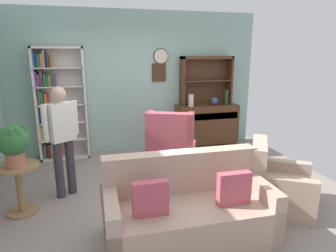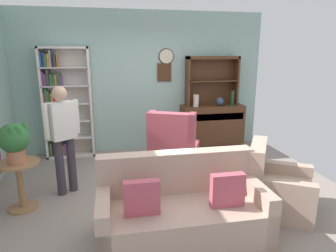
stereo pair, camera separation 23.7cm
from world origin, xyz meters
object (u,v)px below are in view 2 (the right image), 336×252
at_px(sideboard_hutch, 212,74).
at_px(bottle_wine, 232,98).
at_px(potted_plant_large, 15,140).
at_px(couch_floral, 181,210).
at_px(armchair_floral, 276,189).
at_px(vase_tall, 196,101).
at_px(vase_round, 220,101).
at_px(plant_stand, 20,180).
at_px(wingback_chair, 174,148).
at_px(sideboard, 212,124).
at_px(person_reading, 63,133).
at_px(bookshelf, 63,103).

relative_size(sideboard_hutch, bottle_wine, 3.58).
xyz_separation_m(sideboard_hutch, potted_plant_large, (-3.30, -2.08, -0.61)).
bearing_deg(couch_floral, armchair_floral, 12.18).
distance_m(vase_tall, vase_round, 0.52).
relative_size(vase_round, plant_stand, 0.26).
relative_size(bottle_wine, couch_floral, 0.17).
xyz_separation_m(wingback_chair, potted_plant_large, (-2.22, -0.94, 0.57)).
relative_size(sideboard, armchair_floral, 1.23).
bearing_deg(person_reading, sideboard_hutch, 30.91).
relative_size(armchair_floral, plant_stand, 1.63).
distance_m(sideboard, bottle_wine, 0.69).
xyz_separation_m(couch_floral, person_reading, (-1.37, 1.37, 0.59)).
relative_size(bottle_wine, person_reading, 0.20).
bearing_deg(potted_plant_large, wingback_chair, 22.90).
height_order(vase_round, armchair_floral, vase_round).
xyz_separation_m(vase_tall, potted_plant_large, (-2.91, -1.89, -0.09)).
relative_size(couch_floral, wingback_chair, 1.73).
xyz_separation_m(sideboard_hutch, person_reading, (-2.79, -1.67, -0.65)).
bearing_deg(armchair_floral, sideboard, 88.01).
bearing_deg(wingback_chair, bottle_wine, 32.74).
distance_m(bottle_wine, potted_plant_large, 4.14).
distance_m(bookshelf, plant_stand, 2.14).
relative_size(bookshelf, vase_round, 12.35).
relative_size(vase_tall, armchair_floral, 0.23).
bearing_deg(potted_plant_large, plant_stand, 105.93).
height_order(armchair_floral, plant_stand, armchair_floral).
xyz_separation_m(vase_tall, plant_stand, (-2.92, -1.85, -0.64)).
relative_size(bookshelf, plant_stand, 3.23).
height_order(sideboard_hutch, vase_round, sideboard_hutch).
height_order(bookshelf, vase_round, bookshelf).
height_order(bottle_wine, couch_floral, bottle_wine).
relative_size(couch_floral, armchair_floral, 1.71).
xyz_separation_m(sideboard, vase_round, (0.13, -0.07, 0.50)).
distance_m(vase_round, plant_stand, 3.96).
bearing_deg(person_reading, bookshelf, 96.57).
relative_size(bookshelf, wingback_chair, 2.00).
xyz_separation_m(vase_round, potted_plant_large, (-3.43, -1.90, -0.05)).
relative_size(couch_floral, plant_stand, 2.79).
relative_size(sideboard_hutch, vase_round, 6.47).
bearing_deg(plant_stand, sideboard, 30.21).
bearing_deg(person_reading, potted_plant_large, -141.18).
height_order(sideboard_hutch, potted_plant_large, sideboard_hutch).
xyz_separation_m(potted_plant_large, person_reading, (0.51, 0.41, -0.04)).
height_order(couch_floral, plant_stand, couch_floral).
relative_size(vase_round, armchair_floral, 0.16).
bearing_deg(vase_tall, vase_round, 1.49).
relative_size(couch_floral, person_reading, 1.16).
relative_size(wingback_chair, plant_stand, 1.62).
distance_m(wingback_chair, potted_plant_large, 2.48).
distance_m(armchair_floral, plant_stand, 3.30).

